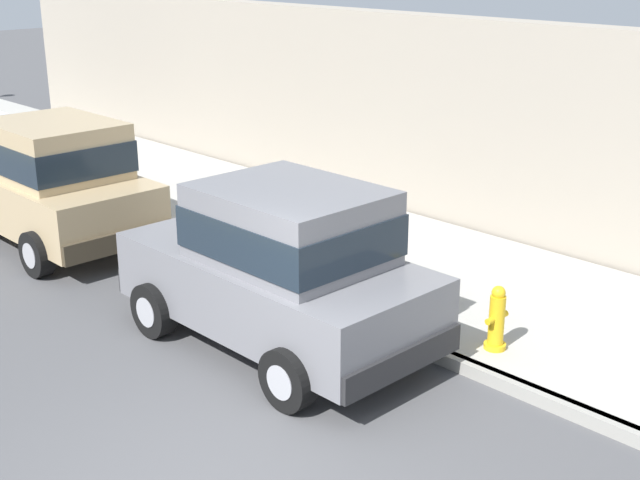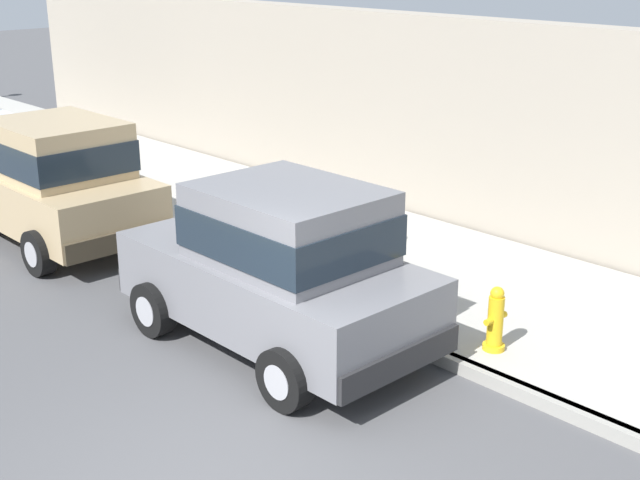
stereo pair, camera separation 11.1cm
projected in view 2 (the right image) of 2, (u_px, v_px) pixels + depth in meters
The scene contains 7 objects.
curb at pixel (461, 366), 9.02m from camera, with size 0.16×64.00×0.14m, color gray.
sidewalk at pixel (555, 318), 10.19m from camera, with size 3.60×64.00×0.14m, color #A8A59E.
car_grey_hatchback at pixel (280, 265), 9.29m from camera, with size 1.96×3.80×1.88m.
car_tan_hatchback at pixel (56, 180), 12.66m from camera, with size 1.96×3.80×1.88m.
dog_white at pixel (376, 228), 12.25m from camera, with size 0.75×0.26×0.49m.
fire_hydrant at pixel (495, 321), 9.12m from camera, with size 0.34×0.24×0.72m.
building_facade at pixel (331, 102), 15.17m from camera, with size 0.50×20.00×3.26m, color #9E9384.
Camera 2 is at (-3.44, -4.85, 4.27)m, focal length 48.10 mm.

